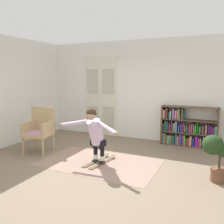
{
  "coord_description": "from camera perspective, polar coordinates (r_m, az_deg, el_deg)",
  "views": [
    {
      "loc": [
        2.17,
        -4.07,
        1.86
      ],
      "look_at": [
        -0.08,
        0.74,
        1.05
      ],
      "focal_mm": 37.93,
      "sensor_mm": 36.0,
      "label": 1
    }
  ],
  "objects": [
    {
      "name": "bookshelf",
      "position": [
        6.66,
        17.58,
        -3.98
      ],
      "size": [
        1.46,
        0.3,
        1.06
      ],
      "color": "brown",
      "rests_on": "ground"
    },
    {
      "name": "wicker_chair",
      "position": [
        6.09,
        -17.08,
        -3.84
      ],
      "size": [
        0.71,
        0.71,
        1.1
      ],
      "color": "tan",
      "rests_on": "ground"
    },
    {
      "name": "back_wall",
      "position": [
        7.03,
        7.02,
        5.25
      ],
      "size": [
        6.0,
        0.1,
        2.9
      ],
      "primitive_type": "cube",
      "color": "silver",
      "rests_on": "ground"
    },
    {
      "name": "double_door",
      "position": [
        7.5,
        -2.75,
        3.83
      ],
      "size": [
        1.22,
        0.05,
        2.45
      ],
      "color": "beige",
      "rests_on": "ground"
    },
    {
      "name": "rug",
      "position": [
        5.24,
        -3.16,
        -12.08
      ],
      "size": [
        2.52,
        1.51,
        0.01
      ],
      "primitive_type": "cube",
      "color": "gray",
      "rests_on": "ground"
    },
    {
      "name": "potted_plant",
      "position": [
        4.62,
        23.77,
        -8.72
      ],
      "size": [
        0.48,
        0.41,
        0.83
      ],
      "color": "brown",
      "rests_on": "ground"
    },
    {
      "name": "ground_plane",
      "position": [
        4.97,
        -2.88,
        -13.3
      ],
      "size": [
        7.2,
        7.2,
        0.0
      ],
      "primitive_type": "plane",
      "color": "#7A6855"
    },
    {
      "name": "skis_pair",
      "position": [
        5.26,
        -2.95,
        -11.79
      ],
      "size": [
        0.4,
        0.9,
        0.07
      ],
      "color": "brown",
      "rests_on": "rug"
    },
    {
      "name": "side_wall_left",
      "position": [
        6.85,
        -24.15,
        4.47
      ],
      "size": [
        0.1,
        6.0,
        2.9
      ],
      "primitive_type": "cube",
      "color": "silver",
      "rests_on": "ground"
    },
    {
      "name": "person_skier",
      "position": [
        4.93,
        -4.15,
        -4.64
      ],
      "size": [
        1.46,
        0.67,
        1.15
      ],
      "color": "white",
      "rests_on": "skis_pair"
    }
  ]
}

